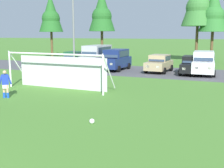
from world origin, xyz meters
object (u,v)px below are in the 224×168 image
Objects in this scene: player_striker_near at (5,84)px; parked_car_slot_left at (97,56)px; soccer_goal at (60,70)px; street_lamp at (75,27)px; parked_car_slot_right at (203,63)px; parked_car_slot_center_right at (192,65)px; parked_car_slot_center_left at (116,59)px; parked_car_slot_center at (159,63)px; parked_car_slot_far_left at (74,59)px; soccer_ball at (92,121)px.

parked_car_slot_left is (-1.42, 15.36, 0.52)m from player_striker_near.
street_lamp is (-2.66, 6.80, 3.04)m from soccer_goal.
player_striker_near is at bearing -83.05° from street_lamp.
parked_car_slot_right is (9.85, 14.65, 0.29)m from player_striker_near.
parked_car_slot_center_right is 11.42m from street_lamp.
parked_car_slot_left is 1.05× the size of parked_car_slot_center_left.
parked_car_slot_right is (1.00, 0.21, 0.24)m from parked_car_slot_center_right.
parked_car_slot_center_right is (8.85, 14.45, 0.05)m from player_striker_near.
player_striker_near is 11.12m from street_lamp.
parked_car_slot_left is 7.12m from parked_car_slot_center.
parked_car_slot_far_left is at bearing 106.51° from player_striker_near.
parked_car_slot_left is at bearing 175.77° from parked_car_slot_center.
street_lamp is (-2.36, -4.20, 3.22)m from parked_car_slot_center_left.
soccer_goal is at bearing -111.02° from parked_car_slot_center.
parked_car_slot_far_left is at bearing 122.32° from soccer_ball.
parked_car_slot_right is at bearing 11.62° from parked_car_slot_center_right.
soccer_goal is (-5.55, 6.12, 1.18)m from soccer_ball.
soccer_ball is 0.03× the size of street_lamp.
street_lamp reaches higher than parked_car_slot_center_right.
parked_car_slot_center_right is at bearing -1.73° from parked_car_slot_center_left.
parked_car_slot_center_right reaches higher than player_striker_near.
parked_car_slot_center is 0.51× the size of street_lamp.
street_lamp is at bearing 96.95° from player_striker_near.
street_lamp is at bearing -57.93° from parked_car_slot_far_left.
soccer_goal is 11.01m from parked_car_slot_center_left.
parked_car_slot_far_left is at bearing 168.75° from parked_car_slot_left.
parked_car_slot_center_left reaches higher than soccer_ball.
parked_car_slot_left is at bearing 115.14° from soccer_ball.
parked_car_slot_far_left is at bearing 173.41° from parked_car_slot_center_right.
player_striker_near is at bearing -110.89° from parked_car_slot_center.
parked_car_slot_center_left is 7.78m from parked_car_slot_center_right.
player_striker_near is at bearing -84.70° from parked_car_slot_left.
player_striker_near is 0.34× the size of parked_car_slot_left.
soccer_ball is 17.01m from parked_car_slot_center_right.
soccer_goal is 13.87m from parked_car_slot_right.
soccer_goal is at bearing -127.69° from parked_car_slot_right.
street_lamp is (-1.28, 10.48, 3.51)m from player_striker_near.
soccer_ball is 0.05× the size of parked_car_slot_far_left.
parked_car_slot_left is 5.73m from street_lamp.
soccer_ball is 15.87m from street_lamp.
soccer_ball is 7.38m from player_striker_near.
soccer_ball is 17.37m from parked_car_slot_right.
parked_car_slot_center is at bearing 177.54° from parked_car_slot_right.
parked_car_slot_left is 11.30m from parked_car_slot_right.
parked_car_slot_center_left is 8.78m from parked_car_slot_right.
parked_car_slot_right is at bearing -5.34° from parked_car_slot_far_left.
parked_car_slot_left is (3.33, -0.66, 0.47)m from parked_car_slot_far_left.
parked_car_slot_right is (4.19, -0.18, 0.24)m from parked_car_slot_center.
player_striker_near is at bearing -94.20° from parked_car_slot_center_left.
soccer_goal reaches higher than player_striker_near.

